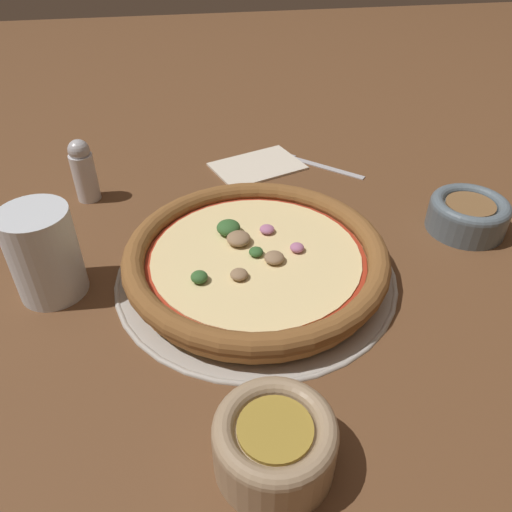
# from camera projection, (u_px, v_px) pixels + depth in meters

# --- Properties ---
(ground_plane) EXTENTS (3.00, 3.00, 0.00)m
(ground_plane) POSITION_uv_depth(u_px,v_px,m) (256.00, 274.00, 0.65)
(ground_plane) COLOR brown
(pizza_tray) EXTENTS (0.36, 0.36, 0.01)m
(pizza_tray) POSITION_uv_depth(u_px,v_px,m) (256.00, 272.00, 0.65)
(pizza_tray) COLOR #B7B2A8
(pizza_tray) RESTS_ON ground_plane
(pizza) EXTENTS (0.34, 0.34, 0.04)m
(pizza) POSITION_uv_depth(u_px,v_px,m) (256.00, 257.00, 0.63)
(pizza) COLOR #BC7F42
(pizza) RESTS_ON pizza_tray
(bowl_near) EXTENTS (0.11, 0.11, 0.06)m
(bowl_near) POSITION_uv_depth(u_px,v_px,m) (275.00, 442.00, 0.42)
(bowl_near) COLOR #9E8466
(bowl_near) RESTS_ON ground_plane
(bowl_far) EXTENTS (0.11, 0.11, 0.05)m
(bowl_far) POSITION_uv_depth(u_px,v_px,m) (468.00, 213.00, 0.72)
(bowl_far) COLOR slate
(bowl_far) RESTS_ON ground_plane
(drinking_cup) EXTENTS (0.08, 0.08, 0.12)m
(drinking_cup) POSITION_uv_depth(u_px,v_px,m) (44.00, 253.00, 0.59)
(drinking_cup) COLOR silver
(drinking_cup) RESTS_ON ground_plane
(napkin) EXTENTS (0.18, 0.15, 0.01)m
(napkin) POSITION_uv_depth(u_px,v_px,m) (257.00, 165.00, 0.88)
(napkin) COLOR beige
(napkin) RESTS_ON ground_plane
(fork) EXTENTS (0.15, 0.14, 0.00)m
(fork) POSITION_uv_depth(u_px,v_px,m) (310.00, 163.00, 0.89)
(fork) COLOR #B7B7BC
(fork) RESTS_ON ground_plane
(pepper_shaker) EXTENTS (0.04, 0.04, 0.10)m
(pepper_shaker) POSITION_uv_depth(u_px,v_px,m) (83.00, 170.00, 0.77)
(pepper_shaker) COLOR silver
(pepper_shaker) RESTS_ON ground_plane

